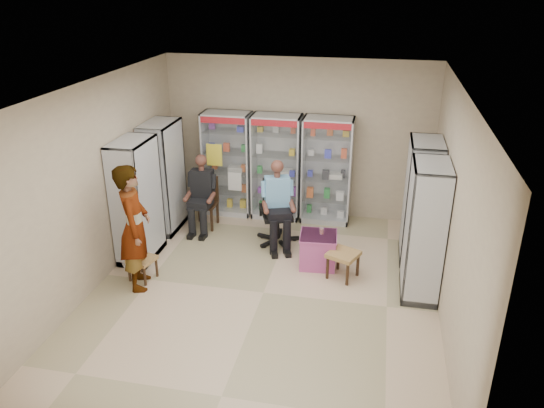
% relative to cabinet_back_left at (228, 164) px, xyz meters
% --- Properties ---
extents(floor, '(6.00, 6.00, 0.00)m').
position_rel_cabinet_back_left_xyz_m(floor, '(1.30, -2.73, -1.00)').
color(floor, '#C7AB8A').
rests_on(floor, ground).
extents(room_shell, '(5.02, 6.02, 3.01)m').
position_rel_cabinet_back_left_xyz_m(room_shell, '(1.30, -2.73, 0.97)').
color(room_shell, tan).
rests_on(room_shell, ground).
extents(cabinet_back_left, '(0.90, 0.50, 2.00)m').
position_rel_cabinet_back_left_xyz_m(cabinet_back_left, '(0.00, 0.00, 0.00)').
color(cabinet_back_left, '#ACB0B4').
rests_on(cabinet_back_left, floor).
extents(cabinet_back_mid, '(0.90, 0.50, 2.00)m').
position_rel_cabinet_back_left_xyz_m(cabinet_back_mid, '(0.95, 0.00, 0.00)').
color(cabinet_back_mid, '#B3B5BB').
rests_on(cabinet_back_mid, floor).
extents(cabinet_back_right, '(0.90, 0.50, 2.00)m').
position_rel_cabinet_back_left_xyz_m(cabinet_back_right, '(1.90, 0.00, 0.00)').
color(cabinet_back_right, '#ADAFB4').
rests_on(cabinet_back_right, floor).
extents(cabinet_right_far, '(0.90, 0.50, 2.00)m').
position_rel_cabinet_back_left_xyz_m(cabinet_right_far, '(3.53, -1.13, 0.00)').
color(cabinet_right_far, '#AAACB1').
rests_on(cabinet_right_far, floor).
extents(cabinet_right_near, '(0.90, 0.50, 2.00)m').
position_rel_cabinet_back_left_xyz_m(cabinet_right_near, '(3.53, -2.23, 0.00)').
color(cabinet_right_near, '#A1A4A8').
rests_on(cabinet_right_near, floor).
extents(cabinet_left_far, '(0.90, 0.50, 2.00)m').
position_rel_cabinet_back_left_xyz_m(cabinet_left_far, '(-0.93, -0.93, 0.00)').
color(cabinet_left_far, '#A0A3A7').
rests_on(cabinet_left_far, floor).
extents(cabinet_left_near, '(0.90, 0.50, 2.00)m').
position_rel_cabinet_back_left_xyz_m(cabinet_left_near, '(-0.93, -2.03, 0.00)').
color(cabinet_left_near, '#A5A8AC').
rests_on(cabinet_left_near, floor).
extents(wooden_chair, '(0.42, 0.42, 0.94)m').
position_rel_cabinet_back_left_xyz_m(wooden_chair, '(-0.25, -0.73, -0.53)').
color(wooden_chair, '#322213').
rests_on(wooden_chair, floor).
extents(seated_customer, '(0.44, 0.60, 1.34)m').
position_rel_cabinet_back_left_xyz_m(seated_customer, '(-0.25, -0.78, -0.33)').
color(seated_customer, black).
rests_on(seated_customer, floor).
extents(office_chair, '(0.79, 0.79, 1.13)m').
position_rel_cabinet_back_left_xyz_m(office_chair, '(1.18, -1.08, -0.44)').
color(office_chair, black).
rests_on(office_chair, floor).
extents(seated_shopkeeper, '(0.67, 0.78, 1.44)m').
position_rel_cabinet_back_left_xyz_m(seated_shopkeeper, '(1.18, -1.13, -0.28)').
color(seated_shopkeeper, '#6994D0').
rests_on(seated_shopkeeper, floor).
extents(pink_trunk, '(0.60, 0.58, 0.54)m').
position_rel_cabinet_back_left_xyz_m(pink_trunk, '(1.98, -1.74, -0.73)').
color(pink_trunk, '#9F3F7B').
rests_on(pink_trunk, floor).
extents(tea_glass, '(0.07, 0.07, 0.10)m').
position_rel_cabinet_back_left_xyz_m(tea_glass, '(2.02, -1.69, -0.41)').
color(tea_glass, '#631208').
rests_on(tea_glass, pink_trunk).
extents(woven_stool_a, '(0.56, 0.56, 0.43)m').
position_rel_cabinet_back_left_xyz_m(woven_stool_a, '(2.40, -2.04, -0.79)').
color(woven_stool_a, '#AD8F49').
rests_on(woven_stool_a, floor).
extents(woven_stool_b, '(0.44, 0.44, 0.36)m').
position_rel_cabinet_back_left_xyz_m(woven_stool_b, '(-0.60, -2.72, -0.82)').
color(woven_stool_b, '#A36B44').
rests_on(woven_stool_b, floor).
extents(standing_man, '(0.66, 0.81, 1.92)m').
position_rel_cabinet_back_left_xyz_m(standing_man, '(-0.58, -2.88, -0.04)').
color(standing_man, '#969698').
rests_on(standing_man, floor).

